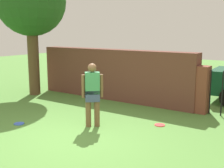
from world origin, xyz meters
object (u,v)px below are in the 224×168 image
at_px(person, 92,92).
at_px(frisbee_blue, 19,124).
at_px(frisbee_red, 160,125).
at_px(tree, 31,2).

distance_m(person, frisbee_blue, 2.15).
bearing_deg(frisbee_blue, person, 29.05).
bearing_deg(frisbee_blue, frisbee_red, 32.77).
height_order(tree, frisbee_red, tree).
bearing_deg(tree, frisbee_red, -7.73).
distance_m(tree, frisbee_red, 6.63).
distance_m(frisbee_red, frisbee_blue, 3.68).
xyz_separation_m(person, frisbee_blue, (-1.71, -0.95, -0.89)).
bearing_deg(tree, person, -23.02).
relative_size(frisbee_red, frisbee_blue, 1.00).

